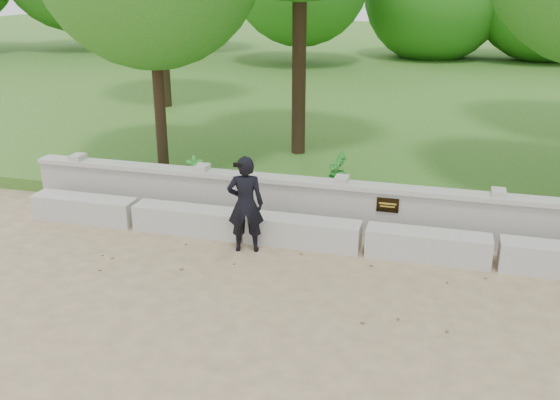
# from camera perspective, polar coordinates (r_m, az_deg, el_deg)

# --- Properties ---
(ground) EXTENTS (80.00, 80.00, 0.00)m
(ground) POSITION_cam_1_polar(r_m,az_deg,el_deg) (8.43, 5.70, -9.98)
(ground) COLOR tan
(ground) RESTS_ON ground
(lawn) EXTENTS (40.00, 22.00, 0.25)m
(lawn) POSITION_cam_1_polar(r_m,az_deg,el_deg) (21.63, 12.24, 8.87)
(lawn) COLOR #315D1A
(lawn) RESTS_ON ground
(concrete_bench) EXTENTS (11.90, 0.45, 0.45)m
(concrete_bench) POSITION_cam_1_polar(r_m,az_deg,el_deg) (10.01, 7.63, -3.52)
(concrete_bench) COLOR #BCB9B2
(concrete_bench) RESTS_ON ground
(parapet_wall) EXTENTS (12.50, 0.35, 0.90)m
(parapet_wall) POSITION_cam_1_polar(r_m,az_deg,el_deg) (10.57, 8.23, -0.85)
(parapet_wall) COLOR #B1AEA7
(parapet_wall) RESTS_ON ground
(man_main) EXTENTS (0.65, 0.60, 1.58)m
(man_main) POSITION_cam_1_polar(r_m,az_deg,el_deg) (9.78, -3.18, -0.39)
(man_main) COLOR black
(man_main) RESTS_ON ground
(shrub_a) EXTENTS (0.43, 0.42, 0.68)m
(shrub_a) POSITION_cam_1_polar(r_m,az_deg,el_deg) (12.02, -7.73, 2.44)
(shrub_a) COLOR green
(shrub_a) RESTS_ON lawn
(shrub_b) EXTENTS (0.35, 0.41, 0.69)m
(shrub_b) POSITION_cam_1_polar(r_m,az_deg,el_deg) (12.21, 5.33, 2.84)
(shrub_b) COLOR green
(shrub_b) RESTS_ON lawn
(shrub_d) EXTENTS (0.41, 0.42, 0.55)m
(shrub_d) POSITION_cam_1_polar(r_m,az_deg,el_deg) (12.15, 5.02, 2.43)
(shrub_d) COLOR green
(shrub_d) RESTS_ON lawn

